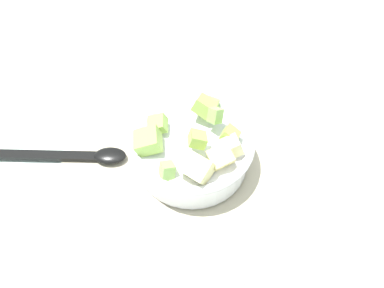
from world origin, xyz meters
The scene contains 4 objects.
ground_plane centered at (0.00, 0.00, 0.00)m, with size 2.40×2.40×0.00m, color silver.
placemat centered at (0.00, 0.00, 0.00)m, with size 0.42×0.34×0.01m, color #BCB299.
salad_bowl centered at (0.00, 0.00, 0.04)m, with size 0.21×0.21×0.11m.
serving_spoon centered at (0.18, 0.07, 0.01)m, with size 0.23×0.11×0.01m.
Camera 1 is at (-0.15, 0.36, 0.55)m, focal length 35.65 mm.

